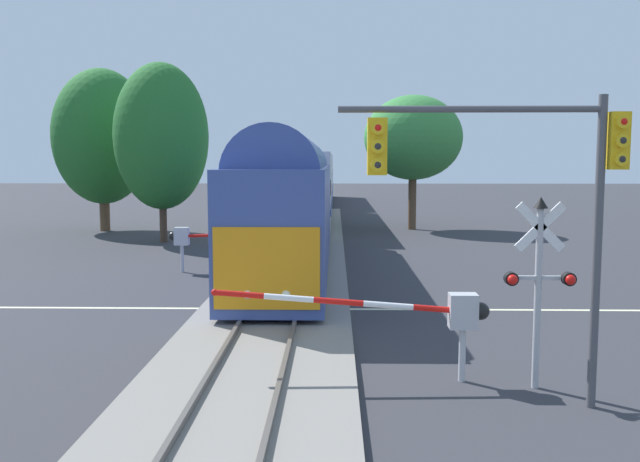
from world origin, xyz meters
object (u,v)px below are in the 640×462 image
object	(u,v)px
crossing_gate_near	(433,312)
commuter_train	(310,184)
traffic_signal_near_right	(525,173)
crossing_signal_mast	(539,273)
elm_centre_background	(413,138)
pine_left_background	(102,137)
crossing_gate_far	(199,237)
oak_behind_train	(161,136)

from	to	relation	value
crossing_gate_near	commuter_train	bearing A→B (deg)	96.10
commuter_train	traffic_signal_near_right	xyz separation A→B (m)	(5.08, -36.44, 1.51)
crossing_gate_near	crossing_signal_mast	xyz separation A→B (m)	(1.97, -0.41, 0.87)
elm_centre_background	pine_left_background	bearing A→B (deg)	-176.01
crossing_gate_far	traffic_signal_near_right	bearing A→B (deg)	-59.44
commuter_train	crossing_gate_near	size ratio (longest dim) A/B	11.89
crossing_gate_far	pine_left_background	world-z (taller)	pine_left_background
crossing_gate_far	traffic_signal_near_right	xyz separation A→B (m)	(8.74, -14.79, 2.83)
oak_behind_train	elm_centre_background	size ratio (longest dim) A/B	1.13
crossing_gate_near	crossing_gate_far	world-z (taller)	crossing_gate_near
traffic_signal_near_right	crossing_signal_mast	bearing A→B (deg)	58.90
pine_left_background	oak_behind_train	xyz separation A→B (m)	(5.17, -5.76, -0.18)
crossing_gate_far	oak_behind_train	bearing A→B (deg)	111.46
crossing_gate_near	crossing_signal_mast	bearing A→B (deg)	-11.77
commuter_train	elm_centre_background	distance (m)	8.65
crossing_gate_far	oak_behind_train	size ratio (longest dim) A/B	0.62
elm_centre_background	oak_behind_train	bearing A→B (deg)	-153.63
commuter_train	pine_left_background	size ratio (longest dim) A/B	6.58
pine_left_background	crossing_gate_near	bearing A→B (deg)	-60.49
crossing_gate_near	pine_left_background	bearing A→B (deg)	119.51
crossing_signal_mast	oak_behind_train	distance (m)	27.54
pine_left_background	elm_centre_background	bearing A→B (deg)	3.99
oak_behind_train	pine_left_background	bearing A→B (deg)	131.90
crossing_gate_far	elm_centre_background	bearing A→B (deg)	58.88
oak_behind_train	elm_centre_background	world-z (taller)	oak_behind_train
pine_left_background	crossing_signal_mast	bearing A→B (deg)	-58.01
commuter_train	crossing_signal_mast	xyz separation A→B (m)	(5.71, -35.41, -0.43)
crossing_signal_mast	elm_centre_background	distance (m)	31.20
crossing_signal_mast	oak_behind_train	xyz separation A→B (m)	(-13.33, 23.86, 3.42)
crossing_gate_near	crossing_signal_mast	distance (m)	2.19
crossing_signal_mast	pine_left_background	distance (m)	35.10
crossing_gate_far	oak_behind_train	world-z (taller)	oak_behind_train
crossing_gate_near	traffic_signal_near_right	world-z (taller)	traffic_signal_near_right
crossing_signal_mast	pine_left_background	bearing A→B (deg)	121.99
crossing_signal_mast	traffic_signal_near_right	bearing A→B (deg)	-121.10
commuter_train	pine_left_background	distance (m)	14.40
pine_left_background	elm_centre_background	xyz separation A→B (m)	(19.53, 1.36, -0.04)
crossing_signal_mast	elm_centre_background	world-z (taller)	elm_centre_background
pine_left_background	traffic_signal_near_right	bearing A→B (deg)	-59.75
crossing_gate_far	crossing_signal_mast	bearing A→B (deg)	-55.77
crossing_gate_far	commuter_train	bearing A→B (deg)	80.42
crossing_signal_mast	traffic_signal_near_right	world-z (taller)	traffic_signal_near_right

